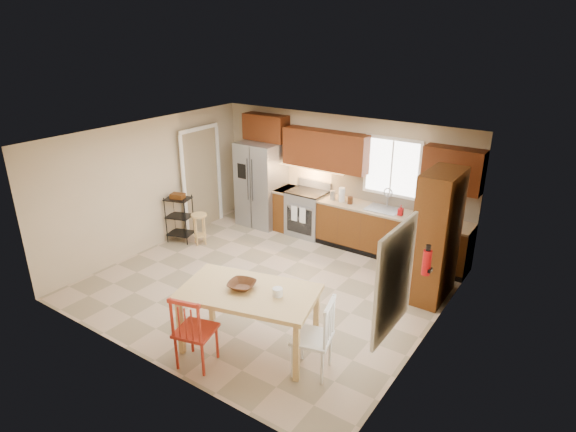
% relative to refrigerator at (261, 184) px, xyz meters
% --- Properties ---
extents(floor, '(5.50, 5.50, 0.00)m').
position_rel_refrigerator_xyz_m(floor, '(1.70, -2.12, -0.91)').
color(floor, tan).
rests_on(floor, ground).
extents(ceiling, '(5.50, 5.00, 0.02)m').
position_rel_refrigerator_xyz_m(ceiling, '(1.70, -2.12, 1.59)').
color(ceiling, silver).
rests_on(ceiling, ground).
extents(wall_back, '(5.50, 0.02, 2.50)m').
position_rel_refrigerator_xyz_m(wall_back, '(1.70, 0.38, 0.34)').
color(wall_back, '#CCB793').
rests_on(wall_back, ground).
extents(wall_front, '(5.50, 0.02, 2.50)m').
position_rel_refrigerator_xyz_m(wall_front, '(1.70, -4.62, 0.34)').
color(wall_front, '#CCB793').
rests_on(wall_front, ground).
extents(wall_left, '(0.02, 5.00, 2.50)m').
position_rel_refrigerator_xyz_m(wall_left, '(-1.05, -2.12, 0.34)').
color(wall_left, '#CCB793').
rests_on(wall_left, ground).
extents(wall_right, '(0.02, 5.00, 2.50)m').
position_rel_refrigerator_xyz_m(wall_right, '(4.45, -2.12, 0.34)').
color(wall_right, '#CCB793').
rests_on(wall_right, ground).
extents(refrigerator, '(0.92, 0.75, 1.82)m').
position_rel_refrigerator_xyz_m(refrigerator, '(0.00, 0.00, 0.00)').
color(refrigerator, gray).
rests_on(refrigerator, floor).
extents(range_stove, '(0.76, 0.63, 0.92)m').
position_rel_refrigerator_xyz_m(range_stove, '(1.15, 0.06, -0.45)').
color(range_stove, gray).
rests_on(range_stove, floor).
extents(base_cabinet_narrow, '(0.30, 0.60, 0.90)m').
position_rel_refrigerator_xyz_m(base_cabinet_narrow, '(0.60, 0.08, -0.46)').
color(base_cabinet_narrow, '#593010').
rests_on(base_cabinet_narrow, floor).
extents(base_cabinet_run, '(2.92, 0.60, 0.90)m').
position_rel_refrigerator_xyz_m(base_cabinet_run, '(2.99, 0.08, -0.46)').
color(base_cabinet_run, '#593010').
rests_on(base_cabinet_run, floor).
extents(dishwasher, '(0.60, 0.02, 0.78)m').
position_rel_refrigerator_xyz_m(dishwasher, '(3.55, -0.22, -0.46)').
color(dishwasher, black).
rests_on(dishwasher, floor).
extents(backsplash, '(2.92, 0.03, 0.55)m').
position_rel_refrigerator_xyz_m(backsplash, '(2.99, 0.36, 0.27)').
color(backsplash, beige).
rests_on(backsplash, wall_back).
extents(upper_over_fridge, '(1.00, 0.35, 0.55)m').
position_rel_refrigerator_xyz_m(upper_over_fridge, '(0.00, 0.20, 1.19)').
color(upper_over_fridge, '#59270E').
rests_on(upper_over_fridge, wall_back).
extents(upper_left_block, '(1.80, 0.35, 0.75)m').
position_rel_refrigerator_xyz_m(upper_left_block, '(1.45, 0.20, 0.92)').
color(upper_left_block, '#59270E').
rests_on(upper_left_block, wall_back).
extents(upper_right_block, '(1.00, 0.35, 0.75)m').
position_rel_refrigerator_xyz_m(upper_right_block, '(3.95, 0.20, 0.92)').
color(upper_right_block, '#59270E').
rests_on(upper_right_block, wall_back).
extents(window_back, '(1.12, 0.04, 1.12)m').
position_rel_refrigerator_xyz_m(window_back, '(2.80, 0.35, 0.74)').
color(window_back, white).
rests_on(window_back, wall_back).
extents(sink, '(0.62, 0.46, 0.16)m').
position_rel_refrigerator_xyz_m(sink, '(2.80, 0.08, -0.05)').
color(sink, gray).
rests_on(sink, base_cabinet_run).
extents(undercab_glow, '(1.60, 0.30, 0.01)m').
position_rel_refrigerator_xyz_m(undercab_glow, '(1.15, 0.17, 0.52)').
color(undercab_glow, '#FFBF66').
rests_on(undercab_glow, wall_back).
extents(soap_bottle, '(0.09, 0.09, 0.19)m').
position_rel_refrigerator_xyz_m(soap_bottle, '(3.18, -0.02, 0.09)').
color(soap_bottle, '#A90B0E').
rests_on(soap_bottle, base_cabinet_run).
extents(paper_towel, '(0.12, 0.12, 0.28)m').
position_rel_refrigerator_xyz_m(paper_towel, '(1.95, 0.03, 0.13)').
color(paper_towel, white).
rests_on(paper_towel, base_cabinet_run).
extents(canister_steel, '(0.11, 0.11, 0.18)m').
position_rel_refrigerator_xyz_m(canister_steel, '(1.75, 0.03, 0.08)').
color(canister_steel, gray).
rests_on(canister_steel, base_cabinet_run).
extents(canister_wood, '(0.10, 0.10, 0.14)m').
position_rel_refrigerator_xyz_m(canister_wood, '(2.15, -0.00, 0.06)').
color(canister_wood, '#502915').
rests_on(canister_wood, base_cabinet_run).
extents(pantry, '(0.50, 0.95, 2.10)m').
position_rel_refrigerator_xyz_m(pantry, '(4.13, -0.93, 0.14)').
color(pantry, '#593010').
rests_on(pantry, floor).
extents(fire_extinguisher, '(0.12, 0.12, 0.36)m').
position_rel_refrigerator_xyz_m(fire_extinguisher, '(4.33, -1.98, 0.19)').
color(fire_extinguisher, '#A90B0E').
rests_on(fire_extinguisher, wall_right).
extents(window_right, '(0.04, 1.02, 1.32)m').
position_rel_refrigerator_xyz_m(window_right, '(4.38, -3.27, 0.54)').
color(window_right, white).
rests_on(window_right, wall_right).
extents(doorway, '(0.04, 0.95, 2.10)m').
position_rel_refrigerator_xyz_m(doorway, '(-0.97, -0.82, 0.14)').
color(doorway, '#8C7A59').
rests_on(doorway, wall_left).
extents(dining_table, '(1.97, 1.41, 0.86)m').
position_rel_refrigerator_xyz_m(dining_table, '(2.56, -3.63, -0.48)').
color(dining_table, tan).
rests_on(dining_table, floor).
extents(chair_red, '(0.59, 0.59, 1.04)m').
position_rel_refrigerator_xyz_m(chair_red, '(2.21, -4.28, -0.39)').
color(chair_red, '#AE2C1A').
rests_on(chair_red, floor).
extents(chair_white, '(0.59, 0.59, 1.04)m').
position_rel_refrigerator_xyz_m(chair_white, '(3.51, -3.58, -0.39)').
color(chair_white, white).
rests_on(chair_white, floor).
extents(table_bowl, '(0.44, 0.44, 0.09)m').
position_rel_refrigerator_xyz_m(table_bowl, '(2.45, -3.63, -0.03)').
color(table_bowl, '#502915').
rests_on(table_bowl, dining_table).
extents(table_jar, '(0.18, 0.18, 0.17)m').
position_rel_refrigerator_xyz_m(table_jar, '(2.94, -3.52, -0.00)').
color(table_jar, white).
rests_on(table_jar, dining_table).
extents(bar_stool, '(0.32, 0.32, 0.64)m').
position_rel_refrigerator_xyz_m(bar_stool, '(-0.36, -1.57, -0.59)').
color(bar_stool, tan).
rests_on(bar_stool, floor).
extents(utility_cart, '(0.57, 0.50, 0.95)m').
position_rel_refrigerator_xyz_m(utility_cart, '(-0.80, -1.67, -0.43)').
color(utility_cart, black).
rests_on(utility_cart, floor).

